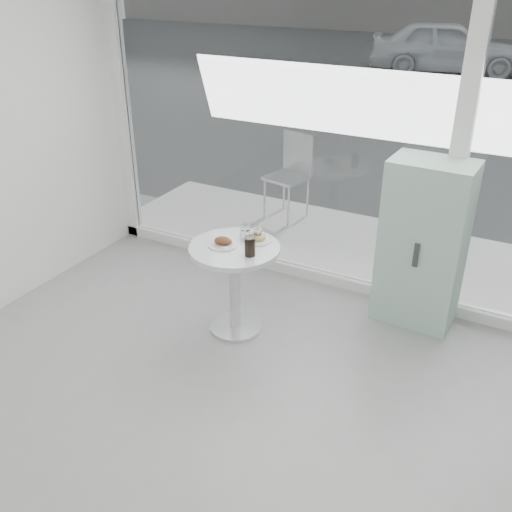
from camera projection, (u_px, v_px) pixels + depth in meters
The scene contains 12 objects.
storefront at pixel (361, 105), 4.64m from camera, with size 5.00×0.14×3.00m.
main_table at pixel (235, 271), 4.55m from camera, with size 0.72×0.72×0.77m.
patio_deck at pixel (365, 249), 6.07m from camera, with size 5.60×1.60×0.05m, color silver.
street at pixel (508, 73), 15.63m from camera, with size 40.00×24.00×0.00m, color #373737.
mint_cabinet at pixel (423, 244), 4.64m from camera, with size 0.67×0.47×1.41m.
patio_chair at pixel (291, 170), 6.57m from camera, with size 0.51×0.51×0.97m.
car_white at pixel (447, 47), 15.32m from camera, with size 1.62×4.04×1.38m, color white.
plate_fritter at pixel (223, 242), 4.45m from camera, with size 0.23×0.23×0.07m.
plate_donut at pixel (257, 238), 4.54m from camera, with size 0.23×0.23×0.05m.
water_tumbler_a at pixel (245, 232), 4.56m from camera, with size 0.08×0.08×0.12m.
water_tumbler_b at pixel (258, 234), 4.54m from camera, with size 0.07×0.07×0.11m.
cola_glass at pixel (250, 247), 4.28m from camera, with size 0.08×0.08×0.16m.
Camera 1 is at (1.53, -1.53, 2.76)m, focal length 40.00 mm.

